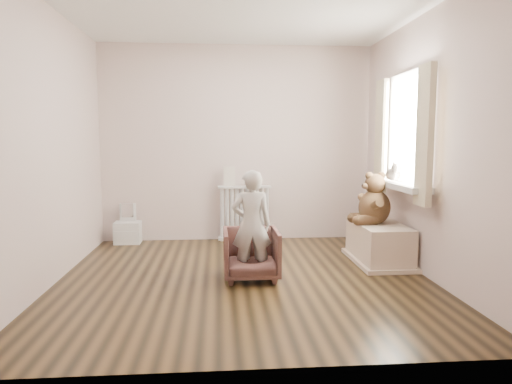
{
  "coord_description": "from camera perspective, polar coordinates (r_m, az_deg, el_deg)",
  "views": [
    {
      "loc": [
        -0.24,
        -4.35,
        1.35
      ],
      "look_at": [
        0.15,
        0.45,
        0.8
      ],
      "focal_mm": 32.0,
      "sensor_mm": 36.0,
      "label": 1
    }
  ],
  "objects": [
    {
      "name": "window",
      "position": [
        5.06,
        18.78,
        7.3
      ],
      "size": [
        0.03,
        0.9,
        1.1
      ],
      "primitive_type": "cube",
      "color": "white",
      "rests_on": "right_wall"
    },
    {
      "name": "paper_doll",
      "position": [
        6.05,
        -3.33,
        1.96
      ],
      "size": [
        0.15,
        0.01,
        0.26
      ],
      "primitive_type": "cube",
      "color": "beige",
      "rests_on": "radiator"
    },
    {
      "name": "plush_cat",
      "position": [
        5.21,
        16.76,
        2.39
      ],
      "size": [
        0.23,
        0.29,
        0.21
      ],
      "primitive_type": null,
      "rotation": [
        0.0,
        0.0,
        -0.39
      ],
      "color": "slate",
      "rests_on": "window_sill"
    },
    {
      "name": "toy_bench",
      "position": [
        5.27,
        15.1,
        -6.33
      ],
      "size": [
        0.49,
        0.92,
        0.43
      ],
      "primitive_type": "cube",
      "color": "beige",
      "rests_on": "floor"
    },
    {
      "name": "toy_vanity",
      "position": [
        6.22,
        -15.77,
        -3.69
      ],
      "size": [
        0.33,
        0.24,
        0.52
      ],
      "primitive_type": "cube",
      "color": "silver",
      "rests_on": "floor"
    },
    {
      "name": "curtain_left",
      "position": [
        4.5,
        20.34,
        6.62
      ],
      "size": [
        0.06,
        0.26,
        1.3
      ],
      "primitive_type": "cube",
      "color": "beige",
      "rests_on": "right_wall"
    },
    {
      "name": "teddy_bear",
      "position": [
        5.19,
        14.61,
        -1.22
      ],
      "size": [
        0.48,
        0.39,
        0.56
      ],
      "primitive_type": null,
      "rotation": [
        0.0,
        0.0,
        0.07
      ],
      "color": "#372414",
      "rests_on": "toy_bench"
    },
    {
      "name": "tin_a",
      "position": [
        6.08,
        -0.3,
        1.08
      ],
      "size": [
        0.11,
        0.11,
        0.06
      ],
      "primitive_type": "cylinder",
      "color": "#A59E8C",
      "rests_on": "radiator"
    },
    {
      "name": "left_wall",
      "position": [
        4.62,
        -24.47,
        5.31
      ],
      "size": [
        0.02,
        3.6,
        2.6
      ],
      "primitive_type": "cube",
      "color": "beige",
      "rests_on": "ground"
    },
    {
      "name": "back_wall",
      "position": [
        6.16,
        -2.41,
        6.04
      ],
      "size": [
        3.6,
        0.02,
        2.6
      ],
      "primitive_type": "cube",
      "color": "beige",
      "rests_on": "ground"
    },
    {
      "name": "front_wall",
      "position": [
        2.56,
        0.7,
        5.39
      ],
      "size": [
        3.6,
        0.02,
        2.6
      ],
      "primitive_type": "cube",
      "color": "beige",
      "rests_on": "ground"
    },
    {
      "name": "ceiling",
      "position": [
        4.53,
        -1.55,
        22.51
      ],
      "size": [
        3.6,
        3.6,
        0.01
      ],
      "primitive_type": "cube",
      "color": "white",
      "rests_on": "ground"
    },
    {
      "name": "curtain_right",
      "position": [
        5.55,
        15.37,
        6.7
      ],
      "size": [
        0.06,
        0.26,
        1.3
      ],
      "primitive_type": "cube",
      "color": "beige",
      "rests_on": "right_wall"
    },
    {
      "name": "radiator",
      "position": [
        6.12,
        -1.45,
        -2.52
      ],
      "size": [
        0.7,
        0.13,
        0.74
      ],
      "primitive_type": "cube",
      "color": "silver",
      "rests_on": "floor"
    },
    {
      "name": "armchair",
      "position": [
        4.48,
        -0.61,
        -7.74
      ],
      "size": [
        0.53,
        0.55,
        0.5
      ],
      "primitive_type": "imported",
      "rotation": [
        0.0,
        0.0,
        0.01
      ],
      "color": "brown",
      "rests_on": "floor"
    },
    {
      "name": "floor",
      "position": [
        4.56,
        -1.45,
        -10.7
      ],
      "size": [
        3.6,
        3.6,
        0.01
      ],
      "primitive_type": "cube",
      "color": "black",
      "rests_on": "ground"
    },
    {
      "name": "child",
      "position": [
        4.36,
        -0.57,
        -4.11
      ],
      "size": [
        0.39,
        0.25,
        1.05
      ],
      "primitive_type": "imported",
      "rotation": [
        0.0,
        0.0,
        3.15
      ],
      "color": "beige",
      "rests_on": "armchair"
    },
    {
      "name": "right_wall",
      "position": [
        4.81,
        20.57,
        5.5
      ],
      "size": [
        0.02,
        3.6,
        2.6
      ],
      "primitive_type": "cube",
      "color": "beige",
      "rests_on": "ground"
    },
    {
      "name": "window_sill",
      "position": [
        5.05,
        17.6,
        0.75
      ],
      "size": [
        0.22,
        1.1,
        0.06
      ],
      "primitive_type": "cube",
      "color": "silver",
      "rests_on": "right_wall"
    }
  ]
}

